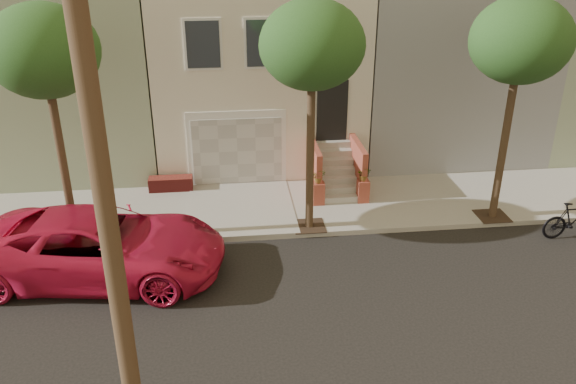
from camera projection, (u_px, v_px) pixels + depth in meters
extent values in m
plane|color=black|center=(291.00, 315.00, 13.27)|extent=(90.00, 90.00, 0.00)
cube|color=gray|center=(270.00, 208.00, 18.06)|extent=(40.00, 3.70, 0.15)
cube|color=beige|center=(255.00, 53.00, 21.82)|extent=(7.00, 8.00, 7.00)
cube|color=gray|center=(67.00, 57.00, 21.12)|extent=(6.50, 8.00, 7.00)
cube|color=gray|center=(432.00, 49.00, 22.53)|extent=(6.50, 8.00, 7.00)
cube|color=silver|center=(237.00, 148.00, 19.09)|extent=(3.20, 0.12, 2.50)
cube|color=#B3B3AF|center=(237.00, 151.00, 19.08)|extent=(2.90, 0.06, 2.20)
cube|color=gray|center=(241.00, 207.00, 17.93)|extent=(3.20, 3.70, 0.02)
cube|color=maroon|center=(171.00, 183.00, 19.01)|extent=(1.40, 0.45, 0.44)
cube|color=black|center=(332.00, 111.00, 18.88)|extent=(1.00, 0.06, 2.00)
cube|color=#3F4751|center=(203.00, 45.00, 17.54)|extent=(1.00, 0.06, 1.40)
cube|color=silver|center=(203.00, 44.00, 17.56)|extent=(1.15, 0.05, 1.55)
cube|color=#3F4751|center=(263.00, 43.00, 17.73)|extent=(1.00, 0.06, 1.40)
cube|color=silver|center=(263.00, 43.00, 17.75)|extent=(1.15, 0.05, 1.55)
cube|color=#3F4751|center=(322.00, 42.00, 17.91)|extent=(1.00, 0.06, 1.40)
cube|color=silver|center=(321.00, 42.00, 17.93)|extent=(1.15, 0.05, 1.55)
cube|color=gray|center=(340.00, 199.00, 18.24)|extent=(1.20, 0.28, 0.20)
cube|color=gray|center=(339.00, 189.00, 18.41)|extent=(1.20, 0.28, 0.20)
cube|color=gray|center=(337.00, 180.00, 18.58)|extent=(1.20, 0.28, 0.20)
cube|color=gray|center=(336.00, 171.00, 18.74)|extent=(1.20, 0.28, 0.20)
cube|color=gray|center=(334.00, 162.00, 18.91)|extent=(1.20, 0.28, 0.20)
cube|color=gray|center=(333.00, 153.00, 19.08)|extent=(1.20, 0.28, 0.20)
cube|color=gray|center=(332.00, 144.00, 19.25)|extent=(1.20, 0.28, 0.20)
cube|color=brown|center=(314.00, 169.00, 18.63)|extent=(0.18, 1.96, 1.60)
cube|color=brown|center=(357.00, 167.00, 18.77)|extent=(0.18, 1.96, 1.60)
cube|color=brown|center=(318.00, 193.00, 18.03)|extent=(0.35, 0.35, 0.70)
imported|color=#204619|center=(319.00, 176.00, 17.78)|extent=(0.40, 0.35, 0.45)
cube|color=brown|center=(363.00, 191.00, 18.17)|extent=(0.35, 0.35, 0.70)
imported|color=#204619|center=(364.00, 174.00, 17.93)|extent=(0.41, 0.35, 0.45)
cube|color=#2D2116|center=(76.00, 239.00, 16.15)|extent=(0.90, 0.90, 0.02)
cylinder|color=#3A281A|center=(64.00, 169.00, 15.27)|extent=(0.22, 0.22, 4.20)
ellipsoid|color=#204619|center=(43.00, 51.00, 13.98)|extent=(2.70, 2.57, 2.29)
cube|color=#2D2116|center=(309.00, 226.00, 16.82)|extent=(0.90, 0.90, 0.02)
cylinder|color=#3A281A|center=(310.00, 158.00, 15.94)|extent=(0.22, 0.22, 4.20)
ellipsoid|color=#204619|center=(312.00, 45.00, 14.65)|extent=(2.70, 2.57, 2.29)
cube|color=#2D2116|center=(492.00, 216.00, 17.39)|extent=(0.90, 0.90, 0.02)
cylinder|color=#3A281A|center=(503.00, 150.00, 16.51)|extent=(0.22, 0.22, 4.20)
ellipsoid|color=#204619|center=(521.00, 40.00, 15.22)|extent=(2.70, 2.57, 2.29)
cylinder|color=#452E20|center=(100.00, 174.00, 7.97)|extent=(0.30, 0.30, 10.00)
imported|color=#BA1536|center=(100.00, 246.00, 14.42)|extent=(6.44, 3.63, 1.70)
imported|color=black|center=(574.00, 220.00, 16.31)|extent=(1.84, 0.57, 1.09)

